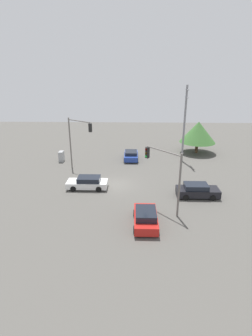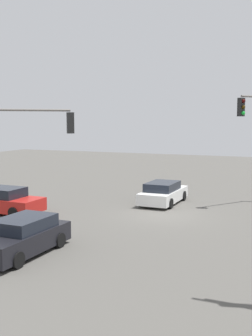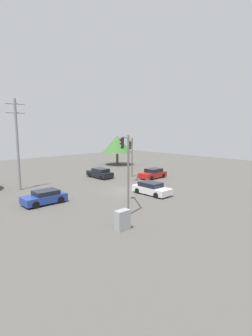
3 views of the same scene
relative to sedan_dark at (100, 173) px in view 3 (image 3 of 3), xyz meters
The scene contains 10 objects.
ground_plane 9.11m from the sedan_dark, 108.20° to the right, with size 80.00×80.00×0.00m, color #54514C.
sedan_dark is the anchor object (origin of this frame).
sedan_blue 14.04m from the sedan_dark, 150.10° to the right, with size 4.14×2.07×1.33m.
sedan_white 11.84m from the sedan_dark, 98.51° to the right, with size 2.01×4.47×1.36m.
sedan_red 7.84m from the sedan_dark, 45.31° to the right, with size 4.23×2.06×1.42m.
traffic_signal_main 5.80m from the sedan_dark, 53.93° to the right, with size 3.36×3.00×5.91m.
traffic_signal_cross 16.24m from the sedan_dark, 118.99° to the right, with size 2.46×3.41×6.79m.
utility_pole_tall 12.68m from the sedan_dark, behind, with size 2.20×0.28×10.66m.
electrical_cabinet 20.36m from the sedan_dark, 122.88° to the right, with size 1.12×0.62×1.48m, color #9EA0A3.
tree_behind 14.15m from the sedan_dark, 38.03° to the left, with size 5.93×5.93×5.81m.
Camera 3 is at (-20.46, -21.96, 7.41)m, focal length 28.00 mm.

